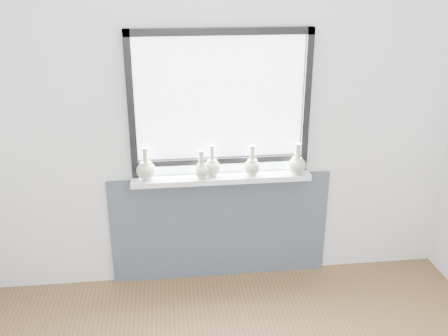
{
  "coord_description": "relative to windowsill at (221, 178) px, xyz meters",
  "views": [
    {
      "loc": [
        -0.39,
        -1.67,
        2.29
      ],
      "look_at": [
        0.0,
        1.55,
        1.02
      ],
      "focal_mm": 40.0,
      "sensor_mm": 36.0,
      "label": 1
    }
  ],
  "objects": [
    {
      "name": "apron_panel",
      "position": [
        0.0,
        0.07,
        -0.45
      ],
      "size": [
        1.7,
        0.03,
        0.86
      ],
      "primitive_type": "cube",
      "color": "#3D4A55",
      "rests_on": "ground"
    },
    {
      "name": "back_wall",
      "position": [
        0.0,
        0.1,
        0.42
      ],
      "size": [
        3.6,
        0.02,
        2.6
      ],
      "primitive_type": "cube",
      "color": "silver",
      "rests_on": "ground"
    },
    {
      "name": "vase_e",
      "position": [
        0.56,
        -0.03,
        0.09
      ],
      "size": [
        0.14,
        0.14,
        0.23
      ],
      "rotation": [
        0.0,
        0.0,
        -0.29
      ],
      "color": "#AABA95",
      "rests_on": "windowsill"
    },
    {
      "name": "vase_a",
      "position": [
        -0.55,
        -0.01,
        0.09
      ],
      "size": [
        0.14,
        0.14,
        0.24
      ],
      "rotation": [
        0.0,
        0.0,
        -0.07
      ],
      "color": "#AABA95",
      "rests_on": "windowsill"
    },
    {
      "name": "window",
      "position": [
        0.0,
        0.06,
        0.56
      ],
      "size": [
        1.3,
        0.06,
        1.05
      ],
      "color": "black",
      "rests_on": "windowsill"
    },
    {
      "name": "vase_c",
      "position": [
        -0.07,
        0.0,
        0.09
      ],
      "size": [
        0.13,
        0.13,
        0.23
      ],
      "rotation": [
        0.0,
        0.0,
        0.0
      ],
      "color": "#AABA95",
      "rests_on": "windowsill"
    },
    {
      "name": "vase_b",
      "position": [
        -0.15,
        -0.03,
        0.09
      ],
      "size": [
        0.12,
        0.12,
        0.21
      ],
      "rotation": [
        0.0,
        0.0,
        -0.07
      ],
      "color": "#AABA95",
      "rests_on": "windowsill"
    },
    {
      "name": "vase_d",
      "position": [
        0.23,
        -0.02,
        0.09
      ],
      "size": [
        0.13,
        0.13,
        0.23
      ],
      "rotation": [
        0.0,
        0.0,
        0.21
      ],
      "color": "#AABA95",
      "rests_on": "windowsill"
    },
    {
      "name": "windowsill",
      "position": [
        0.0,
        0.0,
        0.0
      ],
      "size": [
        1.32,
        0.18,
        0.04
      ],
      "primitive_type": "cube",
      "color": "silver",
      "rests_on": "apron_panel"
    }
  ]
}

